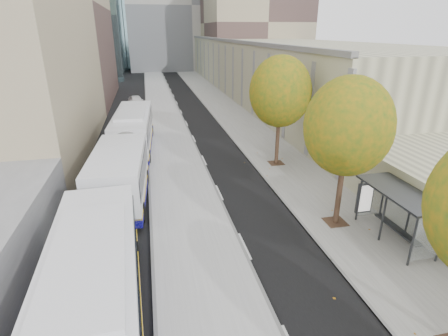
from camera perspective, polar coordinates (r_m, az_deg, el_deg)
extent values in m
cube|color=#A4A4A4|center=(37.72, -9.36, 6.78)|extent=(4.25, 150.00, 0.15)
cube|color=gray|center=(38.92, 2.57, 7.45)|extent=(4.75, 150.00, 0.08)
cube|color=gray|center=(69.01, 5.81, 16.87)|extent=(18.00, 92.00, 8.00)
cube|color=#A8A39A|center=(98.32, -6.04, 24.64)|extent=(30.00, 18.00, 30.00)
cube|color=#383A3F|center=(18.08, 26.92, -3.54)|extent=(1.90, 4.40, 0.10)
cylinder|color=#383A3F|center=(16.89, 28.45, -10.50)|extent=(0.10, 0.10, 2.40)
cube|color=silver|center=(19.02, 28.01, -6.65)|extent=(0.04, 4.00, 2.10)
cylinder|color=#331C17|center=(18.84, 18.26, -4.10)|extent=(0.28, 0.28, 3.24)
sphere|color=#275916|center=(17.66, 19.60, 6.40)|extent=(4.20, 4.20, 4.20)
cylinder|color=#331C17|center=(26.38, 8.69, 4.23)|extent=(0.28, 0.28, 3.38)
sphere|color=#275916|center=(25.53, 9.17, 12.21)|extent=(4.40, 4.40, 4.40)
cube|color=silver|center=(26.40, -15.23, 3.33)|extent=(3.79, 19.23, 3.18)
cube|color=black|center=(26.23, -15.36, 4.54)|extent=(3.81, 18.47, 1.10)
cube|color=#187768|center=(17.75, -16.17, -7.23)|extent=(2.02, 0.17, 1.23)
imported|color=silver|center=(48.94, -14.14, 10.55)|extent=(2.44, 4.39, 1.41)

